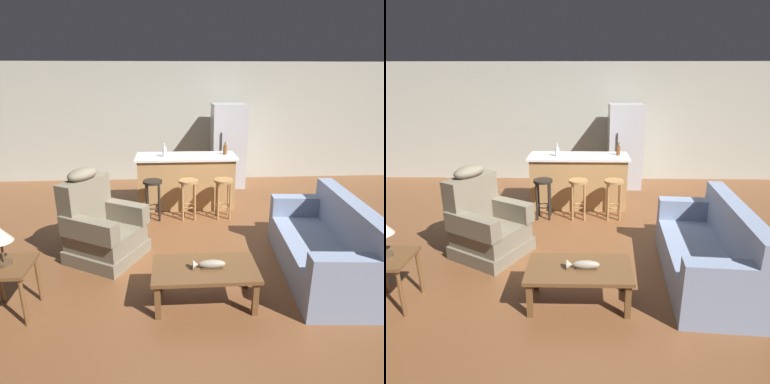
% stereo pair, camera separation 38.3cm
% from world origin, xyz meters
% --- Properties ---
extents(ground_plane, '(12.00, 12.00, 0.00)m').
position_xyz_m(ground_plane, '(0.00, 0.00, 0.00)').
color(ground_plane, brown).
extents(back_wall, '(12.00, 0.05, 2.60)m').
position_xyz_m(back_wall, '(0.00, 3.12, 1.30)').
color(back_wall, '#B2B2A3').
rests_on(back_wall, ground_plane).
extents(coffee_table, '(1.10, 0.60, 0.42)m').
position_xyz_m(coffee_table, '(0.06, -1.57, 0.36)').
color(coffee_table, brown).
rests_on(coffee_table, ground_plane).
extents(fish_figurine, '(0.34, 0.10, 0.10)m').
position_xyz_m(fish_figurine, '(0.10, -1.58, 0.46)').
color(fish_figurine, '#4C3823').
rests_on(fish_figurine, coffee_table).
extents(couch, '(0.98, 1.96, 0.94)m').
position_xyz_m(couch, '(1.57, -1.09, 0.34)').
color(couch, '#8493B2').
rests_on(couch, ground_plane).
extents(recliner_near_lamp, '(1.14, 1.14, 1.20)m').
position_xyz_m(recliner_near_lamp, '(-1.21, -0.50, 0.42)').
color(recliner_near_lamp, '#756B56').
rests_on(recliner_near_lamp, ground_plane).
extents(end_table, '(0.48, 0.48, 0.56)m').
position_xyz_m(end_table, '(-1.90, -1.63, 0.46)').
color(end_table, brown).
rests_on(end_table, ground_plane).
extents(kitchen_island, '(1.80, 0.70, 0.95)m').
position_xyz_m(kitchen_island, '(0.00, 1.35, 0.48)').
color(kitchen_island, '#AD7F4C').
rests_on(kitchen_island, ground_plane).
extents(bar_stool_left, '(0.32, 0.32, 0.68)m').
position_xyz_m(bar_stool_left, '(-0.58, 0.72, 0.47)').
color(bar_stool_left, black).
rests_on(bar_stool_left, ground_plane).
extents(bar_stool_middle, '(0.32, 0.32, 0.68)m').
position_xyz_m(bar_stool_middle, '(0.01, 0.72, 0.47)').
color(bar_stool_middle, '#A87A47').
rests_on(bar_stool_middle, ground_plane).
extents(bar_stool_right, '(0.32, 0.32, 0.68)m').
position_xyz_m(bar_stool_right, '(0.60, 0.72, 0.47)').
color(bar_stool_right, '#A87A47').
rests_on(bar_stool_right, ground_plane).
extents(refrigerator, '(0.70, 0.69, 1.76)m').
position_xyz_m(refrigerator, '(0.96, 2.55, 0.88)').
color(refrigerator, '#B7B7BC').
rests_on(refrigerator, ground_plane).
extents(bottle_tall_green, '(0.08, 0.08, 0.23)m').
position_xyz_m(bottle_tall_green, '(-0.38, 1.29, 1.04)').
color(bottle_tall_green, silver).
rests_on(bottle_tall_green, kitchen_island).
extents(bottle_short_amber, '(0.07, 0.07, 0.23)m').
position_xyz_m(bottle_short_amber, '(0.71, 1.39, 1.04)').
color(bottle_short_amber, brown).
rests_on(bottle_short_amber, kitchen_island).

